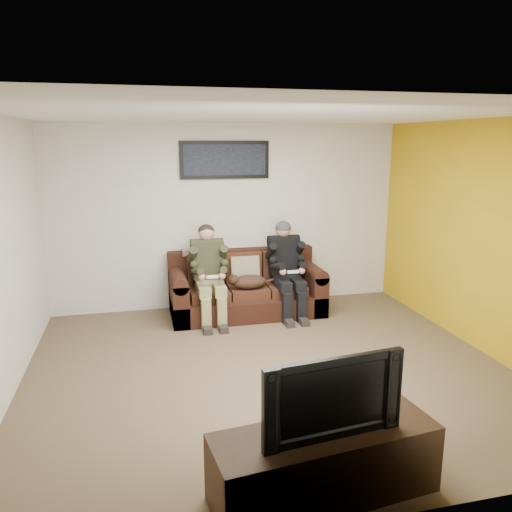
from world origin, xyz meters
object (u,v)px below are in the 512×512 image
object	(u,v)px
person_left	(209,268)
framed_poster	(225,160)
television	(327,392)
tv_stand	(325,463)
sofa	(246,290)
cat	(248,282)
person_right	(286,264)

from	to	relation	value
person_left	framed_poster	world-z (taller)	framed_poster
television	tv_stand	bearing A→B (deg)	-100.19
framed_poster	television	world-z (taller)	framed_poster
sofa	cat	world-z (taller)	sofa
television	framed_poster	bearing A→B (deg)	82.25
sofa	television	bearing A→B (deg)	-94.28
sofa	cat	distance (m)	0.32
sofa	framed_poster	world-z (taller)	framed_poster
television	person_right	bearing A→B (deg)	70.60
person_right	framed_poster	xyz separation A→B (m)	(-0.73, 0.56, 1.39)
person_left	television	bearing A→B (deg)	-85.99
person_left	cat	xyz separation A→B (m)	(0.51, -0.08, -0.19)
cat	framed_poster	distance (m)	1.72
person_right	cat	bearing A→B (deg)	-171.52
person_right	framed_poster	bearing A→B (deg)	142.45
person_left	tv_stand	size ratio (longest dim) A/B	0.83
framed_poster	person_right	bearing A→B (deg)	-37.55
person_left	person_right	bearing A→B (deg)	0.02
sofa	person_right	world-z (taller)	person_right
cat	tv_stand	xyz separation A→B (m)	(-0.26, -3.52, -0.28)
person_left	television	size ratio (longest dim) A/B	1.31
person_left	sofa	bearing A→B (deg)	17.98
person_right	tv_stand	xyz separation A→B (m)	(-0.82, -3.60, -0.47)
person_left	cat	bearing A→B (deg)	-9.15
sofa	tv_stand	size ratio (longest dim) A/B	1.35
cat	television	world-z (taller)	television
person_left	person_right	xyz separation A→B (m)	(1.07, 0.00, 0.00)
cat	framed_poster	bearing A→B (deg)	105.35
framed_poster	cat	bearing A→B (deg)	-74.65
person_left	tv_stand	bearing A→B (deg)	-85.99
sofa	tv_stand	bearing A→B (deg)	-94.28
person_left	tv_stand	world-z (taller)	person_left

